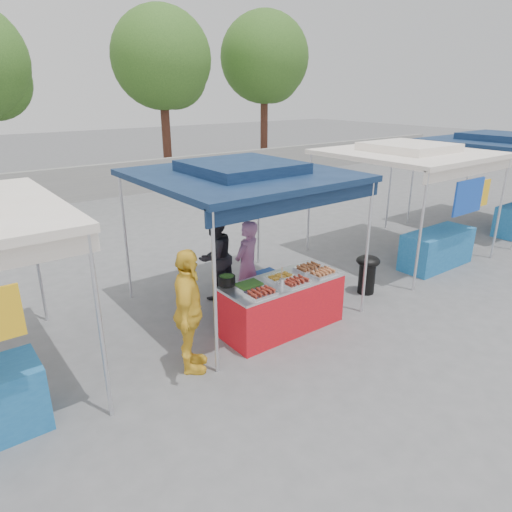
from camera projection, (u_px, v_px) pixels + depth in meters
ground_plane at (278, 325)px, 7.54m from camera, size 80.00×80.00×0.00m
back_wall at (73, 185)px, 15.58m from camera, size 40.00×0.25×1.20m
main_canopy at (242, 174)px, 7.45m from camera, size 3.20×3.20×2.57m
neighbor_stall_right at (421, 190)px, 9.97m from camera, size 3.20×3.20×2.57m
neighbor_stall_far at (509, 171)px, 12.23m from camera, size 3.20×3.20×2.57m
tree_2 at (164, 63)px, 18.27m from camera, size 3.96×3.96×6.81m
tree_3 at (266, 62)px, 21.62m from camera, size 4.16×4.16×7.14m
vendor_table at (282, 304)px, 7.32m from camera, size 2.00×0.80×0.85m
food_tray_fl at (261, 293)px, 6.64m from camera, size 0.42×0.30×0.07m
food_tray_fm at (295, 282)px, 7.01m from camera, size 0.42×0.30×0.07m
food_tray_fr at (323, 273)px, 7.36m from camera, size 0.42×0.30×0.07m
food_tray_bl at (249, 285)px, 6.90m from camera, size 0.42×0.30×0.07m
food_tray_bm at (280, 277)px, 7.21m from camera, size 0.42×0.30×0.07m
food_tray_br at (308, 268)px, 7.57m from camera, size 0.42×0.30×0.07m
cooking_pot at (227, 281)px, 6.97m from camera, size 0.26×0.26×0.15m
skewer_cup at (282, 282)px, 6.96m from camera, size 0.09×0.09×0.11m
wok_burner at (367, 271)px, 8.61m from camera, size 0.45×0.45×0.76m
crate_left at (248, 311)px, 7.70m from camera, size 0.50×0.35×0.30m
crate_right at (264, 298)px, 8.16m from camera, size 0.54×0.38×0.33m
crate_stacked at (265, 282)px, 8.05m from camera, size 0.52×0.37×0.31m
vendor_woman at (247, 266)px, 7.90m from camera, size 0.68×0.57×1.60m
helper_man at (215, 257)px, 8.32m from camera, size 0.92×0.80×1.61m
customer_person at (189, 312)px, 6.08m from camera, size 0.93×1.10×1.76m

